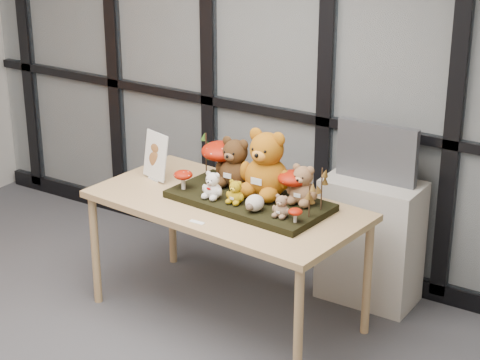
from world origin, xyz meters
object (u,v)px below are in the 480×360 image
Objects in this scene: mushroom_front_left at (183,179)px; mushroom_front_right at (295,215)px; bear_tan_back at (303,182)px; bear_beige_small at (282,205)px; bear_small_yellow at (236,191)px; bear_white_bow at (213,184)px; mushroom_back_left at (221,160)px; monitor at (377,152)px; sign_holder at (156,158)px; plush_cream_hedgehog at (255,202)px; diorama_tray at (249,201)px; mushroom_back_right at (293,185)px; bear_brown_medium at (235,160)px; cabinet at (370,241)px; bear_pooh_yellow at (267,159)px; display_table at (226,213)px.

mushroom_front_left is 0.80m from mushroom_front_right.
bear_beige_small is at bearing -86.24° from bear_tan_back.
bear_white_bow is (-0.15, -0.01, 0.01)m from bear_small_yellow.
bear_tan_back is 0.39m from bear_small_yellow.
bear_tan_back is at bearing -4.39° from mushroom_back_left.
mushroom_front_left is (-0.23, 0.02, -0.03)m from bear_white_bow.
bear_tan_back reaches higher than bear_small_yellow.
monitor is (0.79, 0.51, 0.05)m from mushroom_back_left.
mushroom_front_left is at bearing -5.33° from sign_holder.
plush_cream_hedgehog is 0.34× the size of sign_holder.
mushroom_front_right is at bearing -8.42° from bear_beige_small.
mushroom_back_right is at bearing 25.18° from diorama_tray.
sign_holder is at bearing -164.83° from bear_brown_medium.
bear_small_yellow is 0.75× the size of mushroom_back_right.
cabinet is (0.11, 0.79, -0.44)m from mushroom_front_right.
mushroom_back_left is at bearing 64.62° from mushroom_front_left.
bear_beige_small reaches higher than diorama_tray.
plush_cream_hedgehog is 0.88m from monitor.
plush_cream_hedgehog reaches higher than diorama_tray.
bear_pooh_yellow is at bearing -7.52° from mushroom_back_left.
display_table is at bearing -153.43° from diorama_tray.
bear_pooh_yellow is 1.62× the size of mushroom_back_left.
cabinet is at bearing 55.65° from bear_pooh_yellow.
bear_pooh_yellow is at bearing 22.68° from mushroom_front_left.
monitor is at bearing 57.47° from diorama_tray.
bear_pooh_yellow is at bearing -129.43° from cabinet.
bear_small_yellow reaches higher than mushroom_front_right.
bear_small_yellow is 0.19× the size of cabinet.
diorama_tray is at bearing 160.21° from bear_beige_small.
bear_beige_small is at bearing -105.00° from cabinet.
cabinet is (0.44, 0.53, -0.62)m from bear_pooh_yellow.
display_table is 6.60× the size of bear_tan_back.
mushroom_front_left is at bearing -152.24° from bear_pooh_yellow.
monitor is at bearing 80.42° from bear_beige_small.
sign_holder is 1.43m from cabinet.
bear_white_bow reaches higher than plush_cream_hedgehog.
bear_brown_medium is 1.02m from cabinet.
mushroom_front_right reaches higher than cabinet.
mushroom_back_left is at bearing -147.19° from monitor.
mushroom_back_right is at bearing -114.79° from monitor.
diorama_tray is at bearing 14.69° from sign_holder.
bear_beige_small is (0.46, -0.25, -0.10)m from bear_brown_medium.
mushroom_front_right is at bearing -20.86° from bear_brown_medium.
plush_cream_hedgehog is at bearing 4.93° from sign_holder.
diorama_tray is at bearing 26.57° from display_table.
bear_tan_back is 0.24m from bear_beige_small.
bear_white_bow reaches higher than bear_small_yellow.
bear_beige_small is at bearing -23.26° from bear_brown_medium.
mushroom_front_left is (-0.53, 0.05, 0.01)m from plush_cream_hedgehog.
diorama_tray is 2.81× the size of bear_brown_medium.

